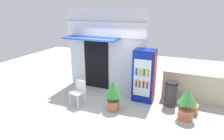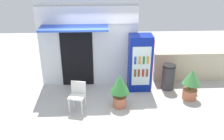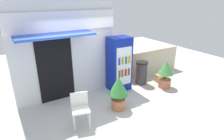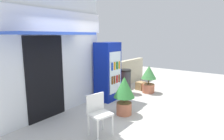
{
  "view_description": "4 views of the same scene",
  "coord_description": "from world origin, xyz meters",
  "px_view_note": "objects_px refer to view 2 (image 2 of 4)",
  "views": [
    {
      "loc": [
        2.54,
        -5.12,
        3.18
      ],
      "look_at": [
        0.23,
        0.48,
        1.19
      ],
      "focal_mm": 30.32,
      "sensor_mm": 36.0,
      "label": 1
    },
    {
      "loc": [
        -0.04,
        -6.31,
        4.05
      ],
      "look_at": [
        0.27,
        0.43,
        0.98
      ],
      "focal_mm": 39.93,
      "sensor_mm": 36.0,
      "label": 2
    },
    {
      "loc": [
        -2.12,
        -3.99,
        3.05
      ],
      "look_at": [
        0.55,
        0.44,
        1.05
      ],
      "focal_mm": 30.18,
      "sensor_mm": 36.0,
      "label": 3
    },
    {
      "loc": [
        -3.63,
        -2.58,
        2.07
      ],
      "look_at": [
        0.64,
        0.49,
        1.12
      ],
      "focal_mm": 30.84,
      "sensor_mm": 36.0,
      "label": 4
    }
  ],
  "objects_px": {
    "potted_plant_near_shop": "(120,88)",
    "trash_bin": "(168,77)",
    "plastic_chair": "(78,94)",
    "cardboard_box": "(191,88)",
    "potted_plant_curbside": "(191,82)",
    "drink_cooler": "(140,63)"
  },
  "relations": [
    {
      "from": "potted_plant_near_shop",
      "to": "trash_bin",
      "type": "height_order",
      "value": "potted_plant_near_shop"
    },
    {
      "from": "potted_plant_near_shop",
      "to": "cardboard_box",
      "type": "distance_m",
      "value": 2.55
    },
    {
      "from": "drink_cooler",
      "to": "trash_bin",
      "type": "relative_size",
      "value": 2.16
    },
    {
      "from": "potted_plant_curbside",
      "to": "cardboard_box",
      "type": "relative_size",
      "value": 3.02
    },
    {
      "from": "potted_plant_near_shop",
      "to": "potted_plant_curbside",
      "type": "bearing_deg",
      "value": 8.71
    },
    {
      "from": "drink_cooler",
      "to": "trash_bin",
      "type": "bearing_deg",
      "value": -3.53
    },
    {
      "from": "drink_cooler",
      "to": "plastic_chair",
      "type": "xyz_separation_m",
      "value": [
        -1.94,
        -1.2,
        -0.41
      ]
    },
    {
      "from": "potted_plant_near_shop",
      "to": "potted_plant_curbside",
      "type": "xyz_separation_m",
      "value": [
        2.21,
        0.34,
        -0.03
      ]
    },
    {
      "from": "plastic_chair",
      "to": "trash_bin",
      "type": "distance_m",
      "value": 3.11
    },
    {
      "from": "trash_bin",
      "to": "plastic_chair",
      "type": "bearing_deg",
      "value": -158.48
    },
    {
      "from": "drink_cooler",
      "to": "potted_plant_curbside",
      "type": "distance_m",
      "value": 1.69
    },
    {
      "from": "plastic_chair",
      "to": "trash_bin",
      "type": "relative_size",
      "value": 1.01
    },
    {
      "from": "plastic_chair",
      "to": "cardboard_box",
      "type": "bearing_deg",
      "value": 13.54
    },
    {
      "from": "plastic_chair",
      "to": "potted_plant_near_shop",
      "type": "relative_size",
      "value": 0.85
    },
    {
      "from": "drink_cooler",
      "to": "potted_plant_near_shop",
      "type": "xyz_separation_m",
      "value": [
        -0.73,
        -1.08,
        -0.32
      ]
    },
    {
      "from": "drink_cooler",
      "to": "trash_bin",
      "type": "xyz_separation_m",
      "value": [
        0.95,
        -0.06,
        -0.5
      ]
    },
    {
      "from": "potted_plant_near_shop",
      "to": "trash_bin",
      "type": "xyz_separation_m",
      "value": [
        1.69,
        1.02,
        -0.17
      ]
    },
    {
      "from": "plastic_chair",
      "to": "potted_plant_curbside",
      "type": "xyz_separation_m",
      "value": [
        3.42,
        0.46,
        0.05
      ]
    },
    {
      "from": "potted_plant_near_shop",
      "to": "cardboard_box",
      "type": "bearing_deg",
      "value": 17.35
    },
    {
      "from": "potted_plant_near_shop",
      "to": "cardboard_box",
      "type": "height_order",
      "value": "potted_plant_near_shop"
    },
    {
      "from": "potted_plant_near_shop",
      "to": "drink_cooler",
      "type": "bearing_deg",
      "value": 55.79
    },
    {
      "from": "plastic_chair",
      "to": "potted_plant_curbside",
      "type": "bearing_deg",
      "value": 7.63
    }
  ]
}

